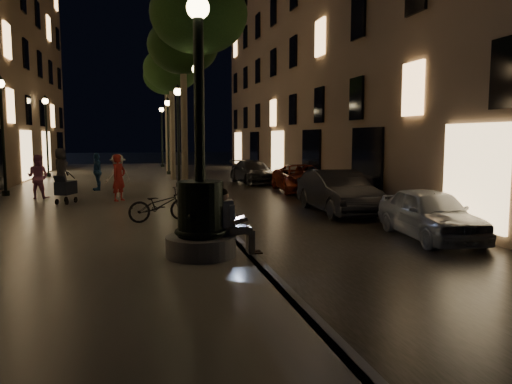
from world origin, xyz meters
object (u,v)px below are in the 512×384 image
object	(u,v)px
car_rear	(253,172)
pedestrian_dark	(61,169)
pedestrian_red	(119,178)
tree_third	(171,70)
lamp_curb_d	(162,128)
tree_second	(183,47)
lamp_curb_b	(178,122)
lamp_curb_c	(168,126)
lamp_left_c	(46,125)
stroller	(66,188)
fountain_lamppost	(200,206)
seated_man_laptop	(231,220)
tree_far	(166,77)
lamp_left_b	(2,120)
lamp_curb_a	(198,115)
pedestrian_white	(118,176)
pedestrian_blue	(97,172)
tree_near	(199,16)
car_second	(338,192)
car_front	(430,214)
bicycle	(160,205)
pedestrian_pink	(38,177)

from	to	relation	value
car_rear	pedestrian_dark	distance (m)	10.00
pedestrian_red	tree_third	bearing A→B (deg)	23.28
tree_third	lamp_curb_d	distance (m)	12.35
tree_second	tree_third	xyz separation A→B (m)	(-0.10, 6.00, -0.20)
lamp_curb_b	lamp_curb_c	world-z (taller)	same
pedestrian_red	lamp_left_c	bearing A→B (deg)	59.19
tree_second	lamp_curb_b	world-z (taller)	tree_second
tree_second	stroller	distance (m)	7.81
lamp_curb_c	fountain_lamppost	bearing A→B (deg)	-91.82
seated_man_laptop	lamp_curb_d	bearing A→B (deg)	89.83
tree_second	tree_far	bearing A→B (deg)	90.10
tree_second	lamp_left_b	size ratio (longest dim) A/B	1.54
tree_third	lamp_curb_a	world-z (taller)	tree_third
lamp_curb_b	pedestrian_white	size ratio (longest dim) A/B	2.85
fountain_lamppost	pedestrian_blue	distance (m)	13.55
tree_near	pedestrian_white	xyz separation A→B (m)	(-2.70, 4.39, -5.19)
car_second	car_rear	xyz separation A→B (m)	(-0.33, 11.19, -0.10)
fountain_lamppost	tree_far	bearing A→B (deg)	88.14
car_front	pedestrian_red	size ratio (longest dim) A/B	2.18
tree_second	lamp_left_b	distance (m)	7.84
tree_far	pedestrian_white	world-z (taller)	tree_far
tree_near	pedestrian_red	size ratio (longest dim) A/B	4.23
tree_far	pedestrian_red	xyz separation A→B (m)	(-2.66, -14.76, -5.37)
stroller	car_rear	size ratio (longest dim) A/B	0.26
tree_far	stroller	size ratio (longest dim) A/B	6.68
lamp_curb_a	lamp_curb_d	bearing A→B (deg)	90.00
lamp_curb_b	car_rear	distance (m)	5.86
lamp_curb_a	seated_man_laptop	bearing A→B (deg)	-90.84
tree_near	lamp_left_c	world-z (taller)	tree_near
lamp_curb_d	pedestrian_red	world-z (taller)	lamp_curb_d
tree_far	lamp_left_b	world-z (taller)	tree_far
bicycle	pedestrian_red	bearing A→B (deg)	1.59
tree_third	lamp_left_c	size ratio (longest dim) A/B	1.50
tree_near	car_rear	distance (m)	13.06
tree_near	lamp_curb_a	size ratio (longest dim) A/B	1.52
tree_third	car_rear	world-z (taller)	tree_third
seated_man_laptop	pedestrian_blue	size ratio (longest dim) A/B	0.81
fountain_lamppost	lamp_left_b	distance (m)	13.75
pedestrian_dark	tree_third	bearing A→B (deg)	-38.49
pedestrian_red	pedestrian_white	size ratio (longest dim) A/B	1.02
lamp_left_b	lamp_curb_a	bearing A→B (deg)	-40.20
fountain_lamppost	tree_second	bearing A→B (deg)	86.19
lamp_curb_b	lamp_curb_c	xyz separation A→B (m)	(0.00, 8.00, 0.00)
car_front	lamp_curb_b	bearing A→B (deg)	117.59
seated_man_laptop	lamp_curb_a	bearing A→B (deg)	89.16
lamp_curb_d	tree_near	bearing A→B (deg)	-89.88
tree_third	pedestrian_blue	xyz separation A→B (m)	(-3.64, -4.78, -5.11)
pedestrian_pink	tree_near	bearing A→B (deg)	157.54
car_second	stroller	bearing A→B (deg)	161.63
lamp_curb_b	pedestrian_blue	distance (m)	4.33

